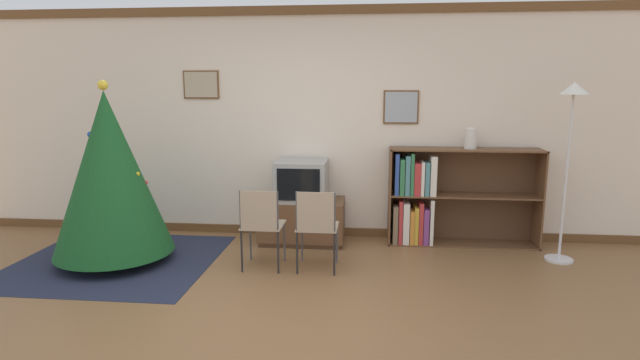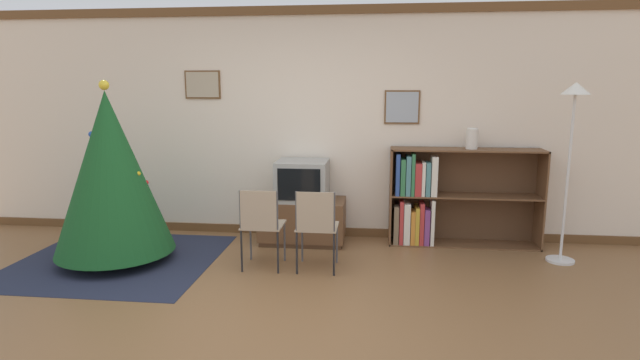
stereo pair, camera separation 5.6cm
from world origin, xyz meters
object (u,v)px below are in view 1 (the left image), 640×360
(christmas_tree, at_px, (110,174))
(folding_chair_right, at_px, (317,225))
(bookshelf, at_px, (435,198))
(tv_console, at_px, (302,221))
(vase, at_px, (471,138))
(folding_chair_left, at_px, (261,223))
(standing_lamp, at_px, (571,126))
(television, at_px, (302,180))

(christmas_tree, bearing_deg, folding_chair_right, -2.12)
(bookshelf, bearing_deg, tv_console, -176.16)
(vase, bearing_deg, folding_chair_left, -154.30)
(bookshelf, distance_m, vase, 0.78)
(standing_lamp, bearing_deg, christmas_tree, -173.95)
(television, bearing_deg, tv_console, 90.00)
(folding_chair_left, height_order, vase, vase)
(christmas_tree, xyz_separation_m, folding_chair_left, (1.56, -0.08, -0.46))
(television, bearing_deg, folding_chair_left, -106.33)
(television, height_order, bookshelf, bookshelf)
(television, xyz_separation_m, vase, (1.89, 0.11, 0.50))
(christmas_tree, distance_m, folding_chair_left, 1.63)
(folding_chair_left, height_order, bookshelf, bookshelf)
(television, bearing_deg, standing_lamp, -7.52)
(christmas_tree, xyz_separation_m, standing_lamp, (4.60, 0.49, 0.48))
(folding_chair_right, relative_size, vase, 3.50)
(folding_chair_right, relative_size, bookshelf, 0.49)
(folding_chair_left, bearing_deg, tv_console, 73.71)
(vase, xyz_separation_m, standing_lamp, (0.87, -0.47, 0.18))
(folding_chair_right, distance_m, standing_lamp, 2.72)
(television, bearing_deg, folding_chair_right, -73.67)
(christmas_tree, bearing_deg, vase, 14.48)
(christmas_tree, xyz_separation_m, television, (1.84, 0.85, -0.19))
(bookshelf, bearing_deg, christmas_tree, -164.12)
(folding_chair_left, xyz_separation_m, bookshelf, (1.80, 1.04, 0.06))
(tv_console, height_order, vase, vase)
(vase, relative_size, standing_lamp, 0.13)
(television, distance_m, vase, 1.96)
(folding_chair_left, bearing_deg, television, 73.67)
(folding_chair_left, bearing_deg, christmas_tree, 177.14)
(christmas_tree, height_order, standing_lamp, christmas_tree)
(bookshelf, distance_m, standing_lamp, 1.58)
(christmas_tree, distance_m, bookshelf, 3.52)
(bookshelf, relative_size, vase, 7.19)
(television, xyz_separation_m, folding_chair_left, (-0.27, -0.93, -0.26))
(christmas_tree, distance_m, folding_chair_right, 2.16)
(christmas_tree, bearing_deg, bookshelf, 15.88)
(folding_chair_left, relative_size, folding_chair_right, 1.00)
(television, height_order, folding_chair_left, television)
(christmas_tree, bearing_deg, standing_lamp, 6.05)
(christmas_tree, height_order, television, christmas_tree)
(folding_chair_left, relative_size, bookshelf, 0.49)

